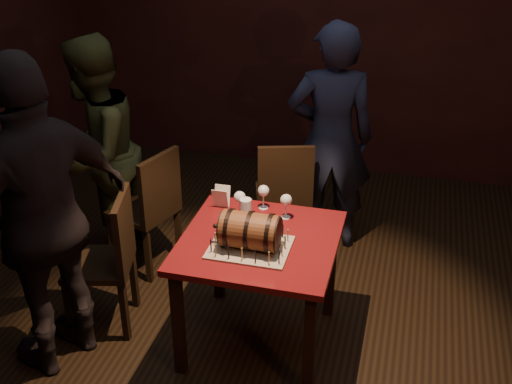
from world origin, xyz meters
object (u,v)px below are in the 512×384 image
wine_glass_mid (263,192)px  chair_left_rear (151,205)px  wine_glass_left (240,198)px  person_left_rear (96,154)px  barrel_cake (250,231)px  chair_left_front (110,255)px  wine_glass_right (286,201)px  chair_back (284,192)px  person_back (330,139)px  pub_table (259,255)px  person_left_front (44,220)px  pint_of_ale (246,211)px

wine_glass_mid → chair_left_rear: size_ratio=0.17×
wine_glass_left → person_left_rear: 1.26m
barrel_cake → chair_left_front: bearing=176.8°
chair_left_front → chair_left_rear: bearing=90.8°
wine_glass_right → person_left_rear: 1.52m
wine_glass_mid → chair_left_front: bearing=-154.3°
wine_glass_right → barrel_cake: bearing=-107.5°
wine_glass_right → wine_glass_left: bearing=-173.1°
barrel_cake → wine_glass_right: size_ratio=2.37×
chair_back → wine_glass_left: bearing=-98.0°
person_back → person_left_rear: bearing=7.5°
wine_glass_left → chair_back: 0.87m
pub_table → person_left_rear: 1.54m
person_back → chair_back: bearing=26.3°
chair_left_front → person_back: 1.80m
pub_table → barrel_cake: bearing=-104.1°
wine_glass_mid → chair_back: size_ratio=0.17×
wine_glass_left → wine_glass_mid: bearing=44.2°
wine_glass_left → person_back: size_ratio=0.09×
wine_glass_right → chair_left_rear: (-1.05, 0.33, -0.35)m
barrel_cake → chair_back: 1.20m
pub_table → wine_glass_left: (-0.19, 0.25, 0.23)m
chair_left_front → chair_back: bearing=51.7°
wine_glass_right → person_left_rear: bearing=165.1°
chair_left_rear → person_left_front: bearing=-99.2°
chair_back → person_left_front: person_left_front is taller
wine_glass_mid → person_left_rear: 1.34m
wine_glass_mid → person_back: (0.28, 0.91, 0.01)m
person_left_rear → person_left_front: (0.26, -1.09, 0.11)m
barrel_cake → wine_glass_left: barrel_cake is taller
person_left_rear → wine_glass_right: bearing=76.0°
person_back → person_left_front: 2.15m
pub_table → person_left_front: person_left_front is taller
barrel_cake → wine_glass_mid: 0.47m
barrel_cake → person_left_front: 1.13m
pint_of_ale → chair_left_front: 0.89m
pub_table → wine_glass_left: size_ratio=5.59×
wine_glass_right → person_left_front: size_ratio=0.08×
wine_glass_mid → chair_left_front: chair_left_front is taller
person_left_rear → person_left_front: size_ratio=0.89×
wine_glass_left → chair_left_front: 0.88m
wine_glass_right → chair_back: (-0.17, 0.75, -0.35)m
wine_glass_right → pub_table: bearing=-108.9°
chair_left_rear → chair_left_front: size_ratio=1.00×
chair_back → chair_left_rear: size_ratio=1.00×
wine_glass_mid → person_back: size_ratio=0.09×
chair_left_rear → chair_back: bearing=26.2°
wine_glass_right → person_back: bearing=83.3°
chair_back → wine_glass_mid: bearing=-89.2°
pint_of_ale → barrel_cake: bearing=-70.1°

